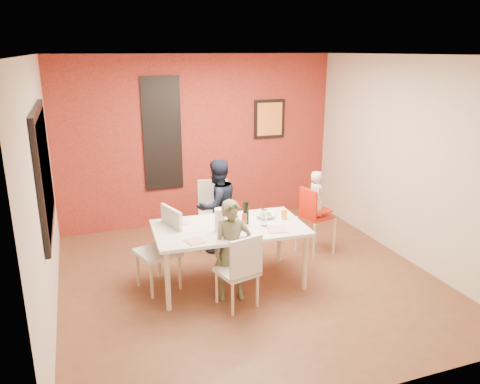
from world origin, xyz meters
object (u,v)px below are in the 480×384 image
object	(u,v)px
wine_bottle	(246,212)
high_chair	(314,214)
dining_table	(229,231)
paper_towel_roll	(220,220)
child_far	(217,206)
chair_far	(214,210)
child_near	(232,251)
toddler	(316,193)
chair_left	(164,244)
chair_near	(241,268)

from	to	relation	value
wine_bottle	high_chair	bearing A→B (deg)	20.07
dining_table	paper_towel_roll	xyz separation A→B (m)	(-0.15, -0.10, 0.20)
high_chair	child_far	xyz separation A→B (m)	(-1.23, 0.54, 0.09)
chair_far	child_near	bearing A→B (deg)	-86.70
dining_table	wine_bottle	world-z (taller)	wine_bottle
chair_far	toddler	size ratio (longest dim) A/B	1.53
chair_far	high_chair	size ratio (longest dim) A/B	0.99
chair_left	child_near	distance (m)	0.87
child_near	chair_far	bearing A→B (deg)	90.64
child_far	wine_bottle	bearing A→B (deg)	75.14
dining_table	toddler	world-z (taller)	toddler
child_near	child_far	xyz separation A→B (m)	(0.24, 1.34, 0.07)
toddler	chair_left	bearing A→B (deg)	112.24
dining_table	child_near	world-z (taller)	child_near
chair_far	child_far	xyz separation A→B (m)	(-0.02, -0.24, 0.13)
dining_table	high_chair	bearing A→B (deg)	18.08
child_near	paper_towel_roll	size ratio (longest dim) A/B	4.38
child_near	wine_bottle	xyz separation A→B (m)	(0.31, 0.38, 0.29)
chair_near	chair_far	bearing A→B (deg)	-111.72
paper_towel_roll	dining_table	bearing A→B (deg)	34.05
dining_table	high_chair	size ratio (longest dim) A/B	1.91
chair_left	high_chair	bearing A→B (deg)	79.62
dining_table	high_chair	distance (m)	1.45
high_chair	wine_bottle	bearing A→B (deg)	96.74
child_far	toddler	bearing A→B (deg)	138.12
wine_bottle	paper_towel_roll	size ratio (longest dim) A/B	1.03
dining_table	toddler	bearing A→B (deg)	18.17
child_far	paper_towel_roll	xyz separation A→B (m)	(-0.30, -1.09, 0.21)
chair_left	wine_bottle	size ratio (longest dim) A/B	3.49
chair_far	child_far	bearing A→B (deg)	-81.85
child_near	dining_table	bearing A→B (deg)	85.97
dining_table	wine_bottle	distance (m)	0.30
child_far	dining_table	bearing A→B (deg)	62.40
chair_far	chair_near	bearing A→B (deg)	-84.94
chair_near	toddler	distance (m)	1.85
child_near	wine_bottle	distance (m)	0.57
chair_far	chair_left	distance (m)	1.39
high_chair	toddler	xyz separation A→B (m)	(0.02, 0.01, 0.30)
dining_table	chair_far	size ratio (longest dim) A/B	1.93
paper_towel_roll	high_chair	bearing A→B (deg)	19.82
toddler	paper_towel_roll	xyz separation A→B (m)	(-1.55, -0.56, 0.00)
chair_near	child_near	bearing A→B (deg)	-99.65
chair_far	child_near	world-z (taller)	child_near
chair_near	chair_far	world-z (taller)	chair_far
high_chair	toddler	bearing A→B (deg)	-79.73
toddler	wine_bottle	bearing A→B (deg)	125.39
wine_bottle	dining_table	bearing A→B (deg)	-173.16
dining_table	child_far	world-z (taller)	child_far
dining_table	child_far	size ratio (longest dim) A/B	1.38
chair_near	chair_left	bearing A→B (deg)	-63.10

